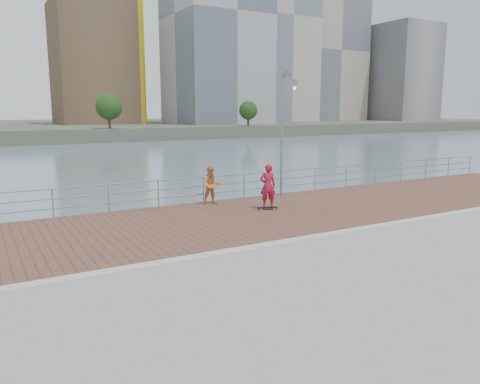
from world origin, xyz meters
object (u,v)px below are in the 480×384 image
street_lamp (287,112)px  skateboarder (268,186)px  bystander (212,185)px  guardrail (181,188)px

street_lamp → skateboarder: bearing=-140.2°
street_lamp → bystander: street_lamp is taller
street_lamp → skateboarder: size_ratio=3.13×
skateboarder → bystander: bearing=-32.5°
guardrail → street_lamp: 5.82m
guardrail → bystander: size_ratio=24.14×
skateboarder → bystander: (-1.46, 2.10, -0.15)m
skateboarder → bystander: skateboarder is taller
street_lamp → skateboarder: street_lamp is taller
guardrail → skateboarder: bearing=-46.8°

